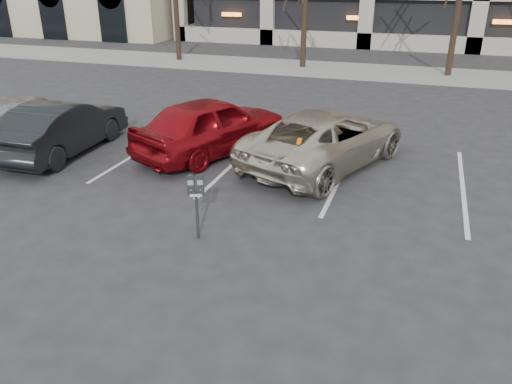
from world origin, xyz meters
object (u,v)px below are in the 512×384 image
at_px(suv_silver, 326,138).
at_px(car_silver, 24,118).
at_px(car_red, 212,125).
at_px(parking_meter, 196,191).
at_px(car_dark, 62,127).

relative_size(suv_silver, car_silver, 1.25).
relative_size(suv_silver, car_red, 1.23).
bearing_deg(suv_silver, car_red, 21.85).
bearing_deg(suv_silver, parking_meter, 93.02).
bearing_deg(car_dark, car_red, -165.01).
relative_size(parking_meter, car_red, 0.27).
height_order(parking_meter, suv_silver, suv_silver).
height_order(suv_silver, car_dark, same).
bearing_deg(parking_meter, car_dark, 126.69).
height_order(parking_meter, car_dark, car_dark).
relative_size(suv_silver, car_dark, 1.30).
xyz_separation_m(suv_silver, car_silver, (-8.79, -0.74, -0.06)).
bearing_deg(car_dark, suv_silver, -172.35).
bearing_deg(car_silver, parking_meter, 134.36).
relative_size(parking_meter, suv_silver, 0.22).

